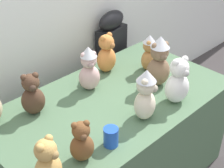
# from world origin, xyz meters

# --- Properties ---
(display_table) EXTENTS (1.57, 0.88, 0.74)m
(display_table) POSITION_xyz_m (0.00, 0.25, 0.37)
(display_table) COLOR #4C6B4C
(display_table) RESTS_ON ground_plane
(instrument_case) EXTENTS (0.29, 0.16, 1.03)m
(instrument_case) POSITION_xyz_m (0.55, 0.82, 0.52)
(instrument_case) COLOR black
(instrument_case) RESTS_ON ground_plane
(teddy_bear_ginger) EXTENTS (0.17, 0.15, 0.29)m
(teddy_bear_ginger) POSITION_xyz_m (0.23, 0.54, 0.87)
(teddy_bear_ginger) COLOR #D17F3D
(teddy_bear_ginger) RESTS_ON display_table
(teddy_bear_snow) EXTENTS (0.18, 0.16, 0.31)m
(teddy_bear_snow) POSITION_xyz_m (0.28, -0.04, 0.88)
(teddy_bear_snow) COLOR white
(teddy_bear_snow) RESTS_ON display_table
(teddy_bear_mocha) EXTENTS (0.20, 0.19, 0.36)m
(teddy_bear_mocha) POSITION_xyz_m (0.35, 0.17, 0.91)
(teddy_bear_mocha) COLOR #7F6047
(teddy_bear_mocha) RESTS_ON display_table
(teddy_bear_blush) EXTENTS (0.18, 0.17, 0.31)m
(teddy_bear_blush) POSITION_xyz_m (-0.02, 0.45, 0.89)
(teddy_bear_blush) COLOR beige
(teddy_bear_blush) RESTS_ON display_table
(teddy_bear_cream) EXTENTS (0.19, 0.18, 0.33)m
(teddy_bear_cream) POSITION_xyz_m (0.01, -0.01, 0.90)
(teddy_bear_cream) COLOR beige
(teddy_bear_cream) RESTS_ON display_table
(teddy_bear_caramel) EXTENTS (0.16, 0.15, 0.27)m
(teddy_bear_caramel) POSITION_xyz_m (0.46, 0.34, 0.87)
(teddy_bear_caramel) COLOR #B27A42
(teddy_bear_caramel) RESTS_ON display_table
(teddy_bear_chestnut) EXTENTS (0.16, 0.15, 0.24)m
(teddy_bear_chestnut) POSITION_xyz_m (-0.47, -0.02, 0.85)
(teddy_bear_chestnut) COLOR brown
(teddy_bear_chestnut) RESTS_ON display_table
(teddy_bear_cocoa) EXTENTS (0.17, 0.16, 0.27)m
(teddy_bear_cocoa) POSITION_xyz_m (-0.43, 0.48, 0.86)
(teddy_bear_cocoa) COLOR #4C3323
(teddy_bear_cocoa) RESTS_ON display_table
(teddy_bear_honey) EXTENTS (0.17, 0.16, 0.27)m
(teddy_bear_honey) POSITION_xyz_m (-0.68, -0.03, 0.86)
(teddy_bear_honey) COLOR tan
(teddy_bear_honey) RESTS_ON display_table
(party_cup_blue) EXTENTS (0.08, 0.08, 0.11)m
(party_cup_blue) POSITION_xyz_m (-0.29, -0.04, 0.79)
(party_cup_blue) COLOR blue
(party_cup_blue) RESTS_ON display_table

